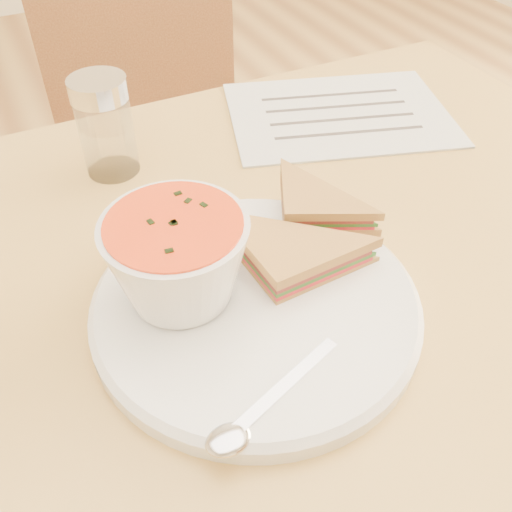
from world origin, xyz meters
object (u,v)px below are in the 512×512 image
dining_table (257,439)px  plate (256,306)px  soup_bowl (178,263)px  chair_far (170,209)px  condiment_shaker (106,127)px

dining_table → plate: 0.39m
soup_bowl → dining_table: bearing=22.8°
chair_far → condiment_shaker: (-0.15, -0.31, 0.39)m
dining_table → chair_far: (0.06, 0.52, 0.04)m
dining_table → condiment_shaker: size_ratio=8.54×
plate → condiment_shaker: bearing=100.6°
dining_table → soup_bowl: (-0.09, -0.04, 0.43)m
dining_table → chair_far: chair_far is taller
plate → soup_bowl: size_ratio=2.39×
plate → soup_bowl: bearing=150.7°
soup_bowl → condiment_shaker: condiment_shaker is taller
soup_bowl → condiment_shaker: bearing=88.9°
condiment_shaker → soup_bowl: bearing=-91.1°
chair_far → plate: (-0.09, -0.59, 0.34)m
chair_far → plate: chair_far is taller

